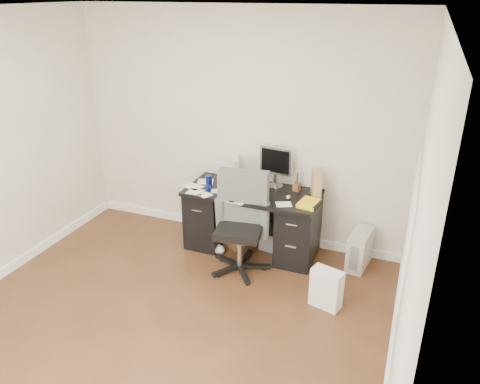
% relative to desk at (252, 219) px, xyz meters
% --- Properties ---
extents(ground, '(4.00, 4.00, 0.00)m').
position_rel_desk_xyz_m(ground, '(-0.30, -1.65, -0.40)').
color(ground, '#462A16').
rests_on(ground, ground).
extents(room_shell, '(4.02, 4.02, 2.71)m').
position_rel_desk_xyz_m(room_shell, '(-0.27, -1.62, 1.26)').
color(room_shell, beige).
rests_on(room_shell, ground).
extents(desk, '(1.50, 0.70, 0.75)m').
position_rel_desk_xyz_m(desk, '(0.00, 0.00, 0.00)').
color(desk, black).
rests_on(desk, ground).
extents(loose_papers, '(1.10, 0.60, 0.00)m').
position_rel_desk_xyz_m(loose_papers, '(-0.20, -0.05, 0.35)').
color(loose_papers, silver).
rests_on(loose_papers, desk).
extents(lcd_monitor, '(0.41, 0.26, 0.48)m').
position_rel_desk_xyz_m(lcd_monitor, '(0.20, 0.21, 0.59)').
color(lcd_monitor, '#ACACB0').
rests_on(lcd_monitor, desk).
extents(keyboard, '(0.44, 0.19, 0.02)m').
position_rel_desk_xyz_m(keyboard, '(-0.02, -0.03, 0.36)').
color(keyboard, black).
rests_on(keyboard, desk).
extents(computer_mouse, '(0.06, 0.06, 0.06)m').
position_rel_desk_xyz_m(computer_mouse, '(0.44, -0.08, 0.38)').
color(computer_mouse, '#ACACB0').
rests_on(computer_mouse, desk).
extents(travel_mug, '(0.10, 0.10, 0.16)m').
position_rel_desk_xyz_m(travel_mug, '(-0.48, -0.13, 0.43)').
color(travel_mug, navy).
rests_on(travel_mug, desk).
extents(white_binder, '(0.21, 0.28, 0.29)m').
position_rel_desk_xyz_m(white_binder, '(-0.28, 0.20, 0.50)').
color(white_binder, silver).
rests_on(white_binder, desk).
extents(magazine_file, '(0.19, 0.26, 0.28)m').
position_rel_desk_xyz_m(magazine_file, '(0.69, 0.13, 0.49)').
color(magazine_file, '#9E734C').
rests_on(magazine_file, desk).
extents(pen_cup, '(0.10, 0.10, 0.21)m').
position_rel_desk_xyz_m(pen_cup, '(0.46, 0.19, 0.46)').
color(pen_cup, brown).
rests_on(pen_cup, desk).
extents(yellow_book, '(0.24, 0.28, 0.04)m').
position_rel_desk_xyz_m(yellow_book, '(0.69, -0.14, 0.37)').
color(yellow_book, yellow).
rests_on(yellow_book, desk).
extents(paper_remote, '(0.29, 0.24, 0.02)m').
position_rel_desk_xyz_m(paper_remote, '(-0.10, -0.29, 0.36)').
color(paper_remote, silver).
rests_on(paper_remote, desk).
extents(office_chair, '(0.70, 0.70, 1.09)m').
position_rel_desk_xyz_m(office_chair, '(0.02, -0.45, 0.15)').
color(office_chair, '#545754').
rests_on(office_chair, ground).
extents(pc_tower, '(0.24, 0.44, 0.42)m').
position_rel_desk_xyz_m(pc_tower, '(1.23, 0.09, -0.19)').
color(pc_tower, '#ACA69B').
rests_on(pc_tower, ground).
extents(shopping_bag, '(0.34, 0.28, 0.40)m').
position_rel_desk_xyz_m(shopping_bag, '(1.03, -0.76, -0.20)').
color(shopping_bag, white).
rests_on(shopping_bag, ground).
extents(wicker_basket, '(0.44, 0.44, 0.34)m').
position_rel_desk_xyz_m(wicker_basket, '(-0.25, 0.09, -0.23)').
color(wicker_basket, '#533419').
rests_on(wicker_basket, ground).
extents(desk_printer, '(0.43, 0.37, 0.22)m').
position_rel_desk_xyz_m(desk_printer, '(0.29, 0.14, -0.29)').
color(desk_printer, slate).
rests_on(desk_printer, ground).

